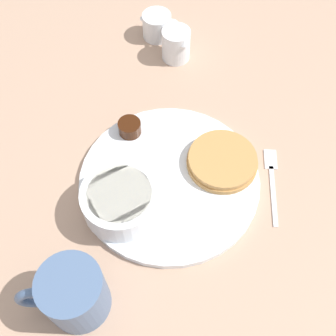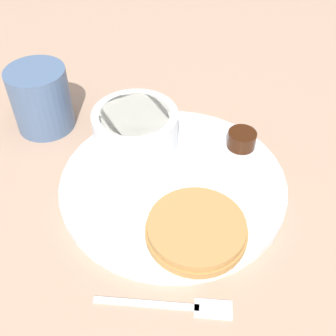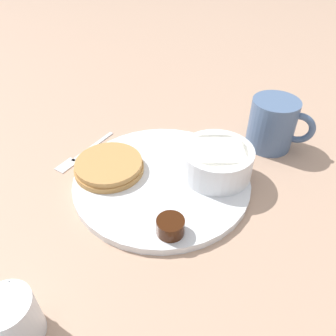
{
  "view_description": "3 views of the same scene",
  "coord_description": "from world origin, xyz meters",
  "px_view_note": "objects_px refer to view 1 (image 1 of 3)",
  "views": [
    {
      "loc": [
        0.05,
        0.32,
        0.57
      ],
      "look_at": [
        0.0,
        -0.0,
        0.04
      ],
      "focal_mm": 45.0,
      "sensor_mm": 36.0,
      "label": 1
    },
    {
      "loc": [
        -0.35,
        0.05,
        0.38
      ],
      "look_at": [
        0.01,
        0.01,
        0.02
      ],
      "focal_mm": 45.0,
      "sensor_mm": 36.0,
      "label": 2
    },
    {
      "loc": [
        0.15,
        -0.36,
        0.35
      ],
      "look_at": [
        0.01,
        0.01,
        0.03
      ],
      "focal_mm": 35.0,
      "sensor_mm": 36.0,
      "label": 3
    }
  ],
  "objects_px": {
    "plate": "(169,180)",
    "creamer_pitcher_near": "(176,44)",
    "bowl": "(121,200)",
    "fork": "(272,176)",
    "coffee_mug": "(73,294)",
    "creamer_pitcher_far": "(157,25)"
  },
  "relations": [
    {
      "from": "plate",
      "to": "creamer_pitcher_near",
      "type": "bearing_deg",
      "value": -100.34
    },
    {
      "from": "bowl",
      "to": "fork",
      "type": "distance_m",
      "value": 0.24
    },
    {
      "from": "bowl",
      "to": "creamer_pitcher_near",
      "type": "distance_m",
      "value": 0.34
    },
    {
      "from": "bowl",
      "to": "plate",
      "type": "bearing_deg",
      "value": -151.94
    },
    {
      "from": "bowl",
      "to": "coffee_mug",
      "type": "relative_size",
      "value": 0.99
    },
    {
      "from": "bowl",
      "to": "creamer_pitcher_far",
      "type": "relative_size",
      "value": 1.43
    },
    {
      "from": "plate",
      "to": "creamer_pitcher_far",
      "type": "relative_size",
      "value": 3.57
    },
    {
      "from": "bowl",
      "to": "coffee_mug",
      "type": "bearing_deg",
      "value": 61.57
    },
    {
      "from": "plate",
      "to": "fork",
      "type": "relative_size",
      "value": 2.04
    },
    {
      "from": "creamer_pitcher_far",
      "to": "fork",
      "type": "relative_size",
      "value": 0.57
    },
    {
      "from": "fork",
      "to": "plate",
      "type": "bearing_deg",
      "value": -4.52
    },
    {
      "from": "creamer_pitcher_near",
      "to": "fork",
      "type": "relative_size",
      "value": 0.52
    },
    {
      "from": "coffee_mug",
      "to": "creamer_pitcher_far",
      "type": "height_order",
      "value": "coffee_mug"
    },
    {
      "from": "plate",
      "to": "bowl",
      "type": "height_order",
      "value": "bowl"
    },
    {
      "from": "bowl",
      "to": "fork",
      "type": "height_order",
      "value": "bowl"
    },
    {
      "from": "plate",
      "to": "coffee_mug",
      "type": "distance_m",
      "value": 0.22
    },
    {
      "from": "plate",
      "to": "creamer_pitcher_near",
      "type": "xyz_separation_m",
      "value": [
        -0.05,
        -0.27,
        0.02
      ]
    },
    {
      "from": "plate",
      "to": "fork",
      "type": "bearing_deg",
      "value": 175.48
    },
    {
      "from": "coffee_mug",
      "to": "fork",
      "type": "xyz_separation_m",
      "value": [
        -0.3,
        -0.15,
        -0.04
      ]
    },
    {
      "from": "coffee_mug",
      "to": "fork",
      "type": "relative_size",
      "value": 0.83
    },
    {
      "from": "plate",
      "to": "bowl",
      "type": "relative_size",
      "value": 2.49
    },
    {
      "from": "bowl",
      "to": "creamer_pitcher_near",
      "type": "relative_size",
      "value": 1.57
    }
  ]
}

